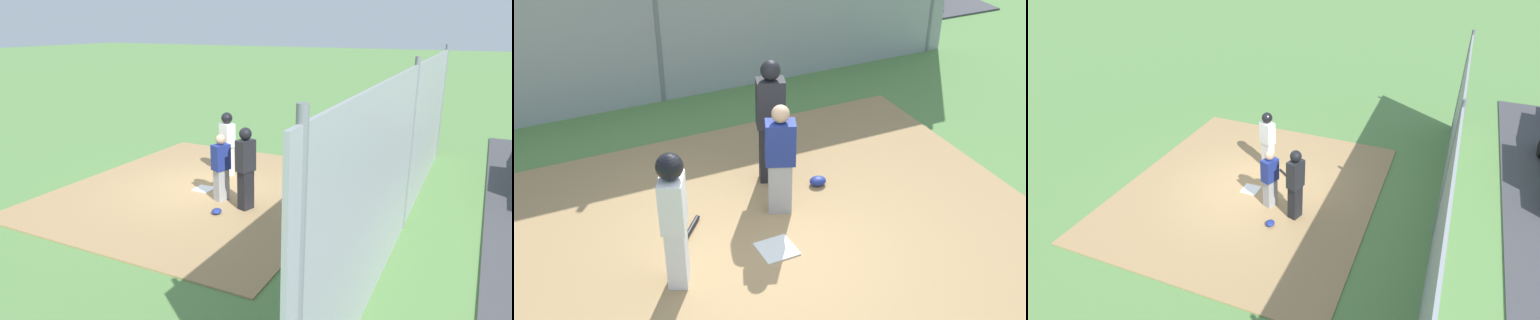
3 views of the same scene
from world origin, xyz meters
TOP-DOWN VIEW (x-y plane):
  - ground_plane at (0.00, 0.00)m, footprint 140.00×140.00m
  - dirt_infield at (0.00, 0.00)m, footprint 7.20×6.40m
  - home_plate at (0.00, 0.00)m, footprint 0.45×0.45m
  - catcher at (-0.40, -0.75)m, footprint 0.45×0.38m
  - umpire at (-0.61, -1.49)m, footprint 0.44×0.36m
  - runner at (1.25, 0.05)m, footprint 0.39×0.45m
  - baseball_bat at (0.92, -0.69)m, footprint 0.57×0.70m
  - catcher_mask at (-1.15, -1.08)m, footprint 0.24×0.20m
  - backstop_fence at (0.00, -4.70)m, footprint 12.00×0.10m

SIDE VIEW (x-z plane):
  - ground_plane at x=0.00m, z-range 0.00..0.00m
  - dirt_infield at x=0.00m, z-range 0.00..0.03m
  - home_plate at x=0.00m, z-range 0.03..0.05m
  - baseball_bat at x=0.92m, z-range 0.03..0.09m
  - catcher_mask at x=-1.15m, z-range 0.03..0.15m
  - catcher at x=-0.40m, z-range 0.05..1.59m
  - umpire at x=-0.61m, z-range 0.09..1.90m
  - runner at x=1.25m, z-range 0.16..1.84m
  - backstop_fence at x=0.00m, z-range -0.07..3.28m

